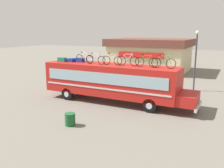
{
  "coord_description": "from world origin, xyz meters",
  "views": [
    {
      "loc": [
        8.77,
        -16.8,
        5.54
      ],
      "look_at": [
        0.16,
        0.0,
        1.45
      ],
      "focal_mm": 39.48,
      "sensor_mm": 36.0,
      "label": 1
    }
  ],
  "objects_px": {
    "luggage_bag_3": "(80,60)",
    "rooftop_bicycle_5": "(146,62)",
    "rooftop_bicycle_2": "(95,59)",
    "rooftop_bicycle_6": "(163,63)",
    "rooftop_bicycle_3": "(112,60)",
    "rooftop_bicycle_4": "(128,60)",
    "rooftop_bicycle_1": "(85,58)",
    "street_lamp": "(196,54)",
    "luggage_bag_2": "(71,60)",
    "bus": "(112,80)",
    "trash_bin": "(70,119)",
    "luggage_bag_1": "(62,59)"
  },
  "relations": [
    {
      "from": "luggage_bag_2",
      "to": "rooftop_bicycle_1",
      "type": "xyz_separation_m",
      "value": [
        1.32,
        0.02,
        0.22
      ]
    },
    {
      "from": "rooftop_bicycle_1",
      "to": "rooftop_bicycle_3",
      "type": "relative_size",
      "value": 1.01
    },
    {
      "from": "bus",
      "to": "rooftop_bicycle_3",
      "type": "bearing_deg",
      "value": -73.37
    },
    {
      "from": "rooftop_bicycle_4",
      "to": "rooftop_bicycle_6",
      "type": "relative_size",
      "value": 1.01
    },
    {
      "from": "luggage_bag_2",
      "to": "street_lamp",
      "type": "xyz_separation_m",
      "value": [
        9.0,
        6.87,
        0.31
      ]
    },
    {
      "from": "rooftop_bicycle_6",
      "to": "rooftop_bicycle_3",
      "type": "bearing_deg",
      "value": -178.64
    },
    {
      "from": "luggage_bag_3",
      "to": "rooftop_bicycle_1",
      "type": "xyz_separation_m",
      "value": [
        0.57,
        -0.19,
        0.19
      ]
    },
    {
      "from": "rooftop_bicycle_3",
      "to": "rooftop_bicycle_5",
      "type": "bearing_deg",
      "value": 3.59
    },
    {
      "from": "rooftop_bicycle_3",
      "to": "street_lamp",
      "type": "bearing_deg",
      "value": 54.46
    },
    {
      "from": "luggage_bag_1",
      "to": "rooftop_bicycle_1",
      "type": "height_order",
      "value": "rooftop_bicycle_1"
    },
    {
      "from": "rooftop_bicycle_1",
      "to": "rooftop_bicycle_5",
      "type": "distance_m",
      "value": 5.32
    },
    {
      "from": "rooftop_bicycle_2",
      "to": "rooftop_bicycle_5",
      "type": "xyz_separation_m",
      "value": [
        4.05,
        0.35,
        0.01
      ]
    },
    {
      "from": "luggage_bag_3",
      "to": "luggage_bag_1",
      "type": "bearing_deg",
      "value": -162.23
    },
    {
      "from": "luggage_bag_1",
      "to": "street_lamp",
      "type": "distance_m",
      "value": 12.11
    },
    {
      "from": "luggage_bag_3",
      "to": "rooftop_bicycle_2",
      "type": "bearing_deg",
      "value": -17.8
    },
    {
      "from": "rooftop_bicycle_4",
      "to": "rooftop_bicycle_6",
      "type": "xyz_separation_m",
      "value": [
        2.68,
        0.01,
        -0.01
      ]
    },
    {
      "from": "rooftop_bicycle_2",
      "to": "rooftop_bicycle_6",
      "type": "distance_m",
      "value": 5.33
    },
    {
      "from": "luggage_bag_2",
      "to": "rooftop_bicycle_1",
      "type": "height_order",
      "value": "rooftop_bicycle_1"
    },
    {
      "from": "luggage_bag_3",
      "to": "rooftop_bicycle_5",
      "type": "height_order",
      "value": "rooftop_bicycle_5"
    },
    {
      "from": "luggage_bag_3",
      "to": "street_lamp",
      "type": "height_order",
      "value": "street_lamp"
    },
    {
      "from": "rooftop_bicycle_6",
      "to": "luggage_bag_3",
      "type": "bearing_deg",
      "value": 177.5
    },
    {
      "from": "rooftop_bicycle_3",
      "to": "rooftop_bicycle_1",
      "type": "bearing_deg",
      "value": 175.22
    },
    {
      "from": "rooftop_bicycle_1",
      "to": "rooftop_bicycle_4",
      "type": "height_order",
      "value": "rooftop_bicycle_4"
    },
    {
      "from": "luggage_bag_2",
      "to": "luggage_bag_3",
      "type": "relative_size",
      "value": 0.88
    },
    {
      "from": "luggage_bag_3",
      "to": "rooftop_bicycle_1",
      "type": "relative_size",
      "value": 0.38
    },
    {
      "from": "rooftop_bicycle_2",
      "to": "rooftop_bicycle_6",
      "type": "height_order",
      "value": "rooftop_bicycle_6"
    },
    {
      "from": "bus",
      "to": "trash_bin",
      "type": "distance_m",
      "value": 5.75
    },
    {
      "from": "luggage_bag_2",
      "to": "luggage_bag_1",
      "type": "bearing_deg",
      "value": -159.75
    },
    {
      "from": "bus",
      "to": "luggage_bag_2",
      "type": "bearing_deg",
      "value": 179.59
    },
    {
      "from": "rooftop_bicycle_4",
      "to": "rooftop_bicycle_5",
      "type": "xyz_separation_m",
      "value": [
        1.41,
        0.08,
        -0.02
      ]
    },
    {
      "from": "trash_bin",
      "to": "rooftop_bicycle_2",
      "type": "bearing_deg",
      "value": 104.21
    },
    {
      "from": "trash_bin",
      "to": "street_lamp",
      "type": "height_order",
      "value": "street_lamp"
    },
    {
      "from": "luggage_bag_2",
      "to": "rooftop_bicycle_2",
      "type": "bearing_deg",
      "value": -8.44
    },
    {
      "from": "luggage_bag_2",
      "to": "luggage_bag_3",
      "type": "xyz_separation_m",
      "value": [
        0.75,
        0.2,
        0.03
      ]
    },
    {
      "from": "rooftop_bicycle_1",
      "to": "rooftop_bicycle_2",
      "type": "distance_m",
      "value": 1.33
    },
    {
      "from": "rooftop_bicycle_4",
      "to": "street_lamp",
      "type": "distance_m",
      "value": 7.94
    },
    {
      "from": "bus",
      "to": "rooftop_bicycle_4",
      "type": "relative_size",
      "value": 6.86
    },
    {
      "from": "luggage_bag_1",
      "to": "luggage_bag_2",
      "type": "relative_size",
      "value": 1.29
    },
    {
      "from": "luggage_bag_2",
      "to": "rooftop_bicycle_6",
      "type": "relative_size",
      "value": 0.32
    },
    {
      "from": "rooftop_bicycle_1",
      "to": "luggage_bag_3",
      "type": "bearing_deg",
      "value": 161.85
    },
    {
      "from": "luggage_bag_1",
      "to": "rooftop_bicycle_5",
      "type": "relative_size",
      "value": 0.42
    },
    {
      "from": "rooftop_bicycle_6",
      "to": "street_lamp",
      "type": "bearing_deg",
      "value": 81.07
    },
    {
      "from": "rooftop_bicycle_5",
      "to": "rooftop_bicycle_6",
      "type": "relative_size",
      "value": 0.99
    },
    {
      "from": "luggage_bag_3",
      "to": "rooftop_bicycle_3",
      "type": "relative_size",
      "value": 0.38
    },
    {
      "from": "rooftop_bicycle_5",
      "to": "trash_bin",
      "type": "height_order",
      "value": "rooftop_bicycle_5"
    },
    {
      "from": "rooftop_bicycle_1",
      "to": "street_lamp",
      "type": "distance_m",
      "value": 10.29
    },
    {
      "from": "luggage_bag_3",
      "to": "rooftop_bicycle_6",
      "type": "height_order",
      "value": "rooftop_bicycle_6"
    },
    {
      "from": "rooftop_bicycle_2",
      "to": "rooftop_bicycle_1",
      "type": "bearing_deg",
      "value": 162.36
    },
    {
      "from": "luggage_bag_2",
      "to": "trash_bin",
      "type": "distance_m",
      "value": 7.37
    },
    {
      "from": "rooftop_bicycle_4",
      "to": "rooftop_bicycle_6",
      "type": "distance_m",
      "value": 2.68
    }
  ]
}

